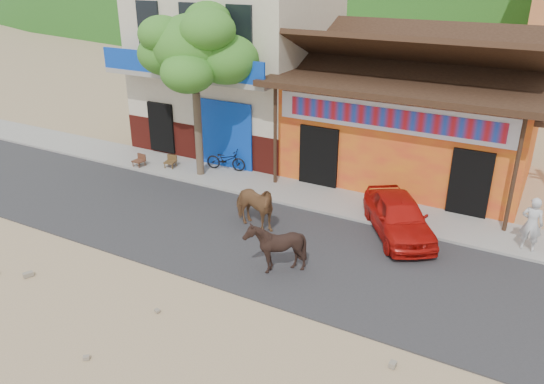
{
  "coord_description": "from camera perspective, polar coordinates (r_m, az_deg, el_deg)",
  "views": [
    {
      "loc": [
        6.5,
        -8.87,
        7.29
      ],
      "look_at": [
        -0.05,
        3.0,
        1.4
      ],
      "focal_mm": 35.0,
      "sensor_mm": 36.0,
      "label": 1
    }
  ],
  "objects": [
    {
      "name": "cafe_chair_left",
      "position": [
        20.41,
        -10.94,
        3.75
      ],
      "size": [
        0.46,
        0.46,
        0.84
      ],
      "primitive_type": null,
      "rotation": [
        0.0,
        0.0,
        0.19
      ],
      "color": "#463017",
      "rests_on": "sidewalk"
    },
    {
      "name": "ground",
      "position": [
        13.19,
        -6.22,
        -10.22
      ],
      "size": [
        120.0,
        120.0,
        0.0
      ],
      "primitive_type": "plane",
      "color": "#9E825B",
      "rests_on": "ground"
    },
    {
      "name": "red_car",
      "position": [
        15.58,
        13.45,
        -2.5
      ],
      "size": [
        3.1,
        3.67,
        1.18
      ],
      "primitive_type": "imported",
      "rotation": [
        0.0,
        0.0,
        0.59
      ],
      "color": "red",
      "rests_on": "road"
    },
    {
      "name": "pedestrian",
      "position": [
        15.73,
        26.15,
        -3.11
      ],
      "size": [
        0.59,
        0.42,
        1.54
      ],
      "primitive_type": "imported",
      "rotation": [
        0.0,
        0.0,
        3.04
      ],
      "color": "silver",
      "rests_on": "sidewalk"
    },
    {
      "name": "road",
      "position": [
        14.98,
        -0.77,
        -5.55
      ],
      "size": [
        60.0,
        5.0,
        0.04
      ],
      "primitive_type": "cube",
      "color": "#28282B",
      "rests_on": "ground"
    },
    {
      "name": "dance_club",
      "position": [
        20.16,
        14.98,
        6.88
      ],
      "size": [
        8.0,
        6.0,
        3.6
      ],
      "primitive_type": "cube",
      "color": "orange",
      "rests_on": "ground"
    },
    {
      "name": "cafe_building",
      "position": [
        22.68,
        -3.63,
        13.83
      ],
      "size": [
        7.0,
        6.0,
        7.0
      ],
      "primitive_type": "cube",
      "color": "beige",
      "rests_on": "ground"
    },
    {
      "name": "tree",
      "position": [
        18.86,
        -8.16,
        10.48
      ],
      "size": [
        3.0,
        3.0,
        6.0
      ],
      "primitive_type": null,
      "color": "#2D721E",
      "rests_on": "sidewalk"
    },
    {
      "name": "sidewalk",
      "position": [
        17.76,
        4.82,
        -0.62
      ],
      "size": [
        60.0,
        2.0,
        0.12
      ],
      "primitive_type": "cube",
      "color": "gray",
      "rests_on": "ground"
    },
    {
      "name": "cow_dark",
      "position": [
        13.34,
        0.35,
        -5.93
      ],
      "size": [
        1.34,
        1.2,
        1.39
      ],
      "primitive_type": "imported",
      "rotation": [
        0.0,
        0.0,
        -1.64
      ],
      "color": "black",
      "rests_on": "road"
    },
    {
      "name": "cafe_chair_right",
      "position": [
        20.78,
        -14.2,
        3.81
      ],
      "size": [
        0.42,
        0.42,
        0.85
      ],
      "primitive_type": null,
      "rotation": [
        0.0,
        0.0,
        -0.06
      ],
      "color": "#472417",
      "rests_on": "sidewalk"
    },
    {
      "name": "scooter",
      "position": [
        19.88,
        -4.98,
        3.49
      ],
      "size": [
        1.6,
        0.84,
        0.8
      ],
      "primitive_type": "imported",
      "rotation": [
        0.0,
        0.0,
        1.78
      ],
      "color": "black",
      "rests_on": "sidewalk"
    },
    {
      "name": "cow_tan",
      "position": [
        15.46,
        -2.03,
        -1.52
      ],
      "size": [
        1.83,
        1.14,
        1.44
      ],
      "primitive_type": "imported",
      "rotation": [
        0.0,
        0.0,
        1.34
      ],
      "color": "brown",
      "rests_on": "road"
    }
  ]
}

